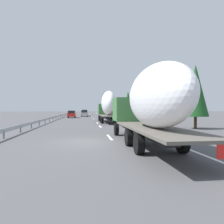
{
  "coord_description": "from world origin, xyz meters",
  "views": [
    {
      "loc": [
        -14.36,
        0.09,
        2.19
      ],
      "look_at": [
        15.64,
        -3.73,
        1.75
      ],
      "focal_mm": 34.24,
      "sensor_mm": 36.0,
      "label": 1
    }
  ],
  "objects_px": {
    "car_black_suv": "(84,113)",
    "car_white_van": "(85,112)",
    "truck_trailing": "(149,103)",
    "car_red_compact": "(72,114)",
    "truck_lead": "(108,105)",
    "road_sign": "(110,109)",
    "car_silver_hatch": "(84,113)"
  },
  "relations": [
    {
      "from": "truck_lead",
      "to": "car_black_suv",
      "type": "distance_m",
      "value": 37.81
    },
    {
      "from": "truck_trailing",
      "to": "car_black_suv",
      "type": "xyz_separation_m",
      "value": [
        59.8,
        3.85,
        -1.61
      ]
    },
    {
      "from": "truck_lead",
      "to": "car_white_van",
      "type": "height_order",
      "value": "truck_lead"
    },
    {
      "from": "truck_trailing",
      "to": "road_sign",
      "type": "distance_m",
      "value": 44.87
    },
    {
      "from": "car_black_suv",
      "to": "car_silver_hatch",
      "type": "xyz_separation_m",
      "value": [
        -10.25,
        -0.0,
        -0.03
      ]
    },
    {
      "from": "car_white_van",
      "to": "car_red_compact",
      "type": "relative_size",
      "value": 1.07
    },
    {
      "from": "truck_lead",
      "to": "road_sign",
      "type": "distance_m",
      "value": 22.76
    },
    {
      "from": "car_silver_hatch",
      "to": "road_sign",
      "type": "xyz_separation_m",
      "value": [
        -4.79,
        -6.94,
        1.13
      ]
    },
    {
      "from": "car_black_suv",
      "to": "car_white_van",
      "type": "relative_size",
      "value": 0.92
    },
    {
      "from": "car_silver_hatch",
      "to": "car_black_suv",
      "type": "bearing_deg",
      "value": 0.02
    },
    {
      "from": "road_sign",
      "to": "truck_lead",
      "type": "bearing_deg",
      "value": 172.17
    },
    {
      "from": "truck_lead",
      "to": "car_red_compact",
      "type": "bearing_deg",
      "value": 20.03
    },
    {
      "from": "truck_lead",
      "to": "road_sign",
      "type": "xyz_separation_m",
      "value": [
        22.54,
        -3.1,
        -0.7
      ]
    },
    {
      "from": "truck_lead",
      "to": "car_silver_hatch",
      "type": "relative_size",
      "value": 2.78
    },
    {
      "from": "car_silver_hatch",
      "to": "truck_trailing",
      "type": "bearing_deg",
      "value": -175.56
    },
    {
      "from": "car_white_van",
      "to": "car_silver_hatch",
      "type": "bearing_deg",
      "value": 179.97
    },
    {
      "from": "car_white_van",
      "to": "car_silver_hatch",
      "type": "xyz_separation_m",
      "value": [
        -30.48,
        0.02,
        0.01
      ]
    },
    {
      "from": "car_white_van",
      "to": "road_sign",
      "type": "height_order",
      "value": "road_sign"
    },
    {
      "from": "truck_trailing",
      "to": "truck_lead",
      "type": "bearing_deg",
      "value": -0.0
    },
    {
      "from": "truck_trailing",
      "to": "road_sign",
      "type": "height_order",
      "value": "truck_trailing"
    },
    {
      "from": "truck_trailing",
      "to": "car_white_van",
      "type": "distance_m",
      "value": 80.13
    },
    {
      "from": "truck_trailing",
      "to": "car_red_compact",
      "type": "relative_size",
      "value": 3.29
    },
    {
      "from": "car_silver_hatch",
      "to": "road_sign",
      "type": "distance_m",
      "value": 8.51
    },
    {
      "from": "road_sign",
      "to": "car_white_van",
      "type": "bearing_deg",
      "value": 11.11
    },
    {
      "from": "car_white_van",
      "to": "road_sign",
      "type": "bearing_deg",
      "value": -168.89
    },
    {
      "from": "car_black_suv",
      "to": "car_red_compact",
      "type": "xyz_separation_m",
      "value": [
        -18.59,
        3.07,
        -0.05
      ]
    },
    {
      "from": "car_black_suv",
      "to": "car_white_van",
      "type": "height_order",
      "value": "car_black_suv"
    },
    {
      "from": "truck_lead",
      "to": "car_red_compact",
      "type": "relative_size",
      "value": 3.06
    },
    {
      "from": "truck_lead",
      "to": "car_black_suv",
      "type": "relative_size",
      "value": 3.09
    },
    {
      "from": "truck_trailing",
      "to": "car_silver_hatch",
      "type": "relative_size",
      "value": 2.99
    },
    {
      "from": "car_white_van",
      "to": "truck_lead",
      "type": "bearing_deg",
      "value": -176.21
    },
    {
      "from": "car_white_van",
      "to": "road_sign",
      "type": "relative_size",
      "value": 1.55
    }
  ]
}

